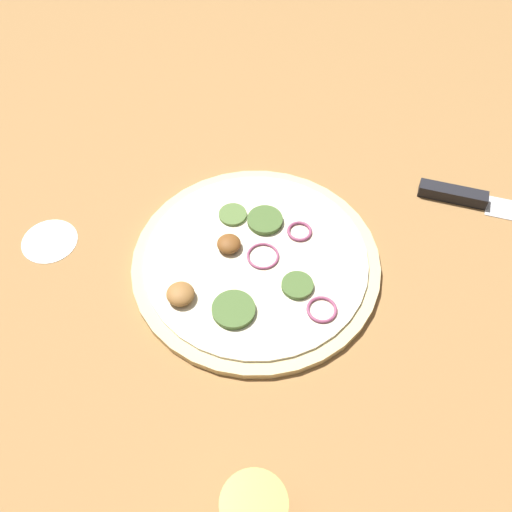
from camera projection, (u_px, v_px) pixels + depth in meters
ground_plane at (256, 265)px, 0.77m from camera, size 3.00×3.00×0.00m
pizza at (255, 262)px, 0.76m from camera, size 0.32×0.32×0.03m
knife at (492, 203)px, 0.82m from camera, size 0.30×0.09×0.02m
flour_patch at (50, 241)px, 0.79m from camera, size 0.07×0.07×0.00m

